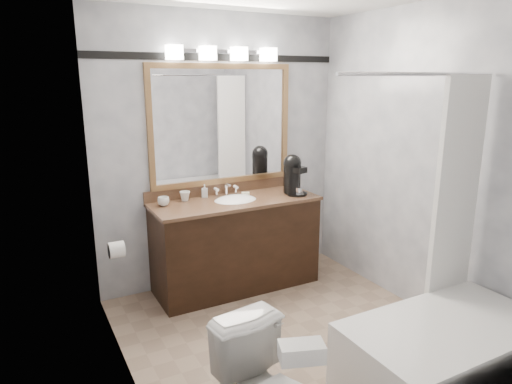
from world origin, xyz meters
TOP-DOWN VIEW (x-y plane):
  - room at (0.00, 0.00)m, footprint 2.42×2.62m
  - vanity at (0.00, 1.02)m, footprint 1.53×0.58m
  - mirror at (0.00, 1.28)m, footprint 1.40×0.04m
  - vanity_light_bar at (0.00, 1.23)m, footprint 1.02×0.14m
  - accent_stripe at (0.00, 1.29)m, footprint 2.40×0.01m
  - bathtub at (0.55, -0.90)m, footprint 1.30×0.75m
  - tp_roll at (-1.14, 0.66)m, footprint 0.11×0.12m
  - tissue_box at (-0.70, -1.12)m, footprint 0.23×0.17m
  - coffee_maker at (0.57, 0.95)m, footprint 0.20×0.25m
  - cup_left at (-0.63, 1.13)m, footprint 0.13×0.13m
  - cup_right at (-0.41, 1.20)m, footprint 0.10×0.10m
  - soap_bottle_a at (-0.21, 1.23)m, footprint 0.07×0.07m
  - soap_bar at (0.16, 1.13)m, footprint 0.08×0.07m

SIDE VIEW (x-z plane):
  - bathtub at x=0.55m, z-range -0.70..1.26m
  - vanity at x=0.00m, z-range -0.04..0.93m
  - tp_roll at x=-1.14m, z-range 0.64..0.76m
  - tissue_box at x=-0.70m, z-range 0.72..0.80m
  - soap_bar at x=0.16m, z-range 0.85..0.87m
  - cup_left at x=-0.63m, z-range 0.85..0.93m
  - cup_right at x=-0.41m, z-range 0.85..0.94m
  - soap_bottle_a at x=-0.21m, z-range 0.85..0.97m
  - coffee_maker at x=0.57m, z-range 0.86..1.23m
  - room at x=0.00m, z-range -0.01..2.51m
  - mirror at x=0.00m, z-range 0.95..2.05m
  - accent_stripe at x=0.00m, z-range 2.07..2.13m
  - vanity_light_bar at x=0.00m, z-range 2.07..2.19m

